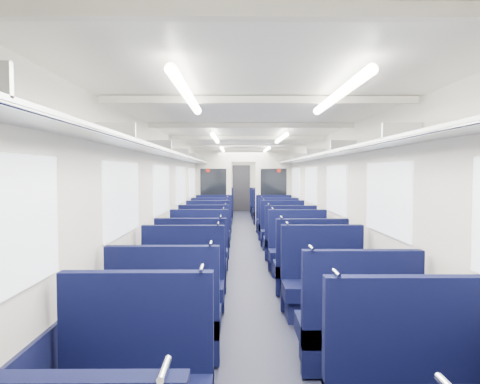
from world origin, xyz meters
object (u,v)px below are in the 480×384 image
(seat_22, at_px, (219,211))
(seat_27, at_px, (262,206))
(seat_5, at_px, (357,332))
(seat_24, at_px, (220,208))
(seat_10, at_px, (199,254))
(seat_16, at_px, (211,227))
(seat_25, at_px, (264,208))
(seat_12, at_px, (204,241))
(seat_8, at_px, (192,269))
(seat_23, at_px, (266,211))
(seat_9, at_px, (310,270))
(seat_26, at_px, (221,206))
(seat_6, at_px, (182,289))
(end_door, at_px, (241,188))
(seat_13, at_px, (290,243))
(seat_4, at_px, (166,324))
(seat_15, at_px, (283,233))
(seat_7, at_px, (324,288))
(seat_14, at_px, (208,234))
(seat_19, at_px, (274,222))
(seat_20, at_px, (217,214))
(seat_21, at_px, (268,214))
(bulkhead, at_px, (243,188))
(seat_17, at_px, (278,227))
(seat_11, at_px, (298,254))

(seat_22, xyz_separation_m, seat_27, (1.66, 2.25, 0.00))
(seat_5, distance_m, seat_24, 12.53)
(seat_10, distance_m, seat_16, 3.54)
(seat_10, height_order, seat_27, same)
(seat_22, relative_size, seat_25, 1.00)
(seat_10, height_order, seat_25, same)
(seat_12, height_order, seat_24, same)
(seat_8, xyz_separation_m, seat_23, (1.66, 9.01, 0.00))
(seat_9, height_order, seat_26, same)
(seat_6, relative_size, seat_26, 1.00)
(seat_25, bearing_deg, seat_6, -98.47)
(seat_23, bearing_deg, seat_22, 178.27)
(seat_25, xyz_separation_m, seat_26, (-1.66, 1.19, 0.00))
(end_door, distance_m, seat_13, 10.46)
(seat_4, distance_m, seat_15, 5.89)
(seat_9, bearing_deg, seat_10, 144.43)
(seat_7, height_order, seat_8, same)
(seat_10, height_order, seat_14, same)
(seat_19, distance_m, seat_26, 5.85)
(seat_7, height_order, seat_26, same)
(seat_19, bearing_deg, end_door, 96.82)
(seat_13, relative_size, seat_15, 1.00)
(seat_20, relative_size, seat_24, 1.00)
(seat_24, bearing_deg, seat_21, -52.54)
(seat_4, distance_m, seat_26, 13.48)
(seat_4, bearing_deg, seat_10, 90.00)
(seat_4, xyz_separation_m, seat_5, (1.66, -0.21, 0.00))
(seat_6, relative_size, seat_19, 1.00)
(bulkhead, xyz_separation_m, seat_14, (-0.83, -3.11, -0.90))
(seat_14, bearing_deg, seat_25, 76.17)
(seat_16, height_order, seat_17, same)
(seat_26, bearing_deg, seat_22, -90.00)
(seat_21, distance_m, seat_25, 2.25)
(seat_12, distance_m, seat_15, 1.97)
(seat_16, distance_m, seat_25, 5.70)
(seat_27, bearing_deg, seat_7, -90.00)
(seat_17, distance_m, seat_23, 4.41)
(seat_4, relative_size, seat_9, 1.00)
(seat_19, bearing_deg, seat_17, -90.00)
(seat_19, bearing_deg, seat_10, -109.93)
(end_door, bearing_deg, seat_24, -107.68)
(seat_14, bearing_deg, seat_11, -54.18)
(seat_12, bearing_deg, seat_13, -5.73)
(seat_20, distance_m, seat_27, 3.87)
(seat_24, bearing_deg, seat_6, -90.00)
(seat_21, bearing_deg, seat_9, -90.00)
(seat_5, distance_m, seat_25, 12.50)
(seat_9, bearing_deg, seat_25, 90.00)
(seat_20, bearing_deg, seat_7, -79.38)
(seat_11, relative_size, seat_12, 1.00)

